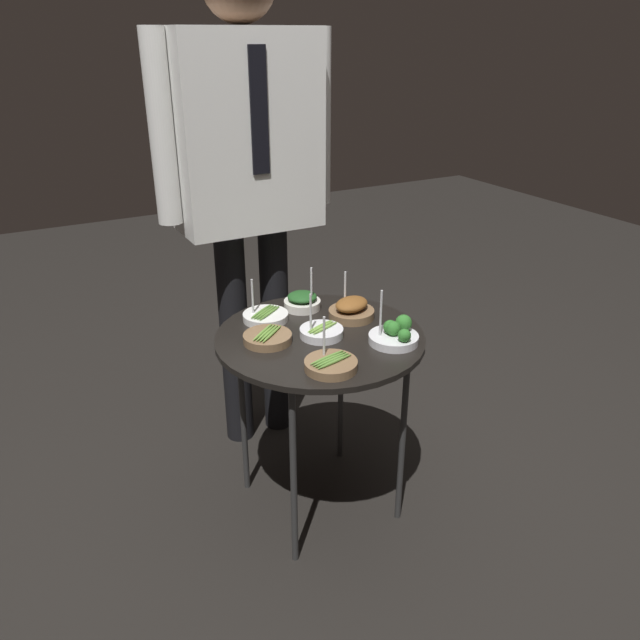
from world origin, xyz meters
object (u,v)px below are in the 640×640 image
object	(u,v)px
serving_cart	(320,349)
bowl_spinach_mid_left	(302,301)
bowl_asparagus_near_rim	(265,316)
bowl_asparagus_front_center	(323,331)
waiter_figure	(247,157)
bowl_broccoli_front_right	(395,334)
bowl_asparagus_back_left	(331,364)
bowl_asparagus_mid_right	(268,338)
bowl_roast_center	(351,310)

from	to	relation	value
serving_cart	bowl_spinach_mid_left	xyz separation A→B (m)	(0.04, 0.20, 0.07)
bowl_asparagus_near_rim	bowl_asparagus_front_center	world-z (taller)	bowl_asparagus_front_center
bowl_asparagus_near_rim	waiter_figure	distance (m)	0.55
bowl_broccoli_front_right	bowl_asparagus_front_center	distance (m)	0.22
bowl_asparagus_back_left	bowl_asparagus_mid_right	bearing A→B (deg)	109.62
bowl_asparagus_near_rim	bowl_spinach_mid_left	xyz separation A→B (m)	(0.15, 0.02, 0.01)
bowl_asparagus_near_rim	bowl_asparagus_mid_right	world-z (taller)	bowl_asparagus_near_rim
serving_cart	bowl_roast_center	world-z (taller)	bowl_roast_center
bowl_asparagus_front_center	waiter_figure	world-z (taller)	waiter_figure
bowl_roast_center	bowl_spinach_mid_left	size ratio (longest dim) A/B	0.99
serving_cart	waiter_figure	xyz separation A→B (m)	(-0.01, 0.50, 0.50)
bowl_broccoli_front_right	waiter_figure	bearing A→B (deg)	105.40
serving_cart	bowl_roast_center	size ratio (longest dim) A/B	4.37
serving_cart	bowl_asparagus_back_left	size ratio (longest dim) A/B	4.39
waiter_figure	serving_cart	bearing A→B (deg)	-89.17
bowl_asparagus_mid_right	waiter_figure	world-z (taller)	waiter_figure
bowl_asparagus_front_center	waiter_figure	distance (m)	0.67
bowl_asparagus_near_rim	bowl_asparagus_front_center	size ratio (longest dim) A/B	1.03
bowl_broccoli_front_right	bowl_asparagus_near_rim	distance (m)	0.43
serving_cart	waiter_figure	distance (m)	0.71
bowl_asparagus_near_rim	bowl_broccoli_front_right	bearing A→B (deg)	-50.30
bowl_roast_center	bowl_spinach_mid_left	xyz separation A→B (m)	(-0.11, 0.14, -0.00)
bowl_asparagus_front_center	bowl_roast_center	size ratio (longest dim) A/B	0.96
bowl_asparagus_mid_right	bowl_roast_center	bearing A→B (deg)	5.41
bowl_asparagus_front_center	bowl_roast_center	bearing A→B (deg)	26.41
bowl_asparagus_mid_right	bowl_spinach_mid_left	size ratio (longest dim) A/B	0.98
bowl_asparagus_near_rim	bowl_roast_center	xyz separation A→B (m)	(0.25, -0.12, 0.01)
bowl_spinach_mid_left	waiter_figure	size ratio (longest dim) A/B	0.09
bowl_roast_center	bowl_spinach_mid_left	distance (m)	0.18
waiter_figure	bowl_asparagus_mid_right	bearing A→B (deg)	-107.98
bowl_broccoli_front_right	bowl_asparagus_mid_right	distance (m)	0.38
bowl_asparagus_near_rim	bowl_roast_center	world-z (taller)	bowl_roast_center
bowl_asparagus_front_center	bowl_roast_center	xyz separation A→B (m)	(0.15, 0.07, 0.01)
bowl_roast_center	bowl_asparagus_back_left	xyz separation A→B (m)	(-0.23, -0.26, -0.01)
bowl_asparagus_near_rim	bowl_asparagus_mid_right	xyz separation A→B (m)	(-0.06, -0.15, 0.00)
serving_cart	bowl_asparagus_front_center	bearing A→B (deg)	-68.79
bowl_asparagus_near_rim	bowl_roast_center	distance (m)	0.28
serving_cart	bowl_asparagus_back_left	xyz separation A→B (m)	(-0.08, -0.20, 0.06)
bowl_asparagus_front_center	bowl_broccoli_front_right	bearing A→B (deg)	-39.71
bowl_asparagus_mid_right	waiter_figure	bearing A→B (deg)	72.02
bowl_broccoli_front_right	waiter_figure	size ratio (longest dim) A/B	0.10
bowl_asparagus_back_left	bowl_broccoli_front_right	bearing A→B (deg)	11.53
bowl_asparagus_back_left	serving_cart	bearing A→B (deg)	69.22
bowl_broccoli_front_right	bowl_spinach_mid_left	xyz separation A→B (m)	(-0.13, 0.35, -0.00)
serving_cart	bowl_asparagus_mid_right	distance (m)	0.17
bowl_roast_center	bowl_broccoli_front_right	bearing A→B (deg)	-84.01
bowl_asparagus_front_center	bowl_asparagus_mid_right	xyz separation A→B (m)	(-0.16, 0.04, -0.00)
bowl_asparagus_mid_right	bowl_asparagus_back_left	bearing A→B (deg)	-70.38
waiter_figure	bowl_roast_center	bearing A→B (deg)	-70.31
bowl_asparagus_near_rim	bowl_roast_center	bearing A→B (deg)	-24.86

